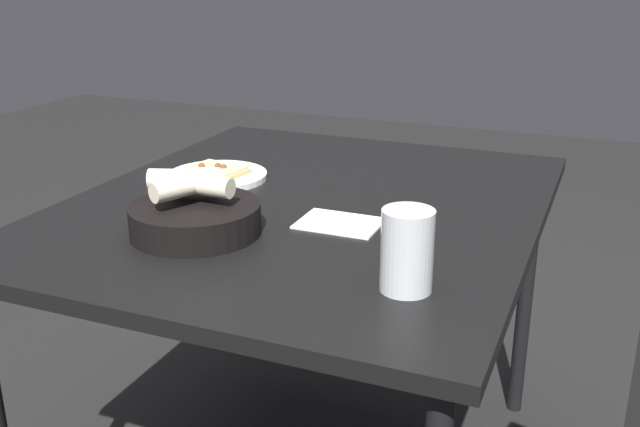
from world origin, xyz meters
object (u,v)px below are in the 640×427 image
Objects in this scene: dining_table at (306,227)px; beer_glass at (407,256)px; bread_basket at (195,214)px; pizza_plate at (217,175)px.

dining_table is 0.48m from beer_glass.
dining_table is 0.30m from bread_basket.
dining_table is at bearing -14.99° from pizza_plate.
bread_basket is 1.86× the size of beer_glass.
beer_glass is at bearing -35.34° from pizza_plate.
beer_glass reaches higher than bread_basket.
dining_table is 0.28m from pizza_plate.
pizza_plate is at bearing 144.66° from beer_glass.
dining_table is 4.63× the size of bread_basket.
bread_basket reaches higher than dining_table.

